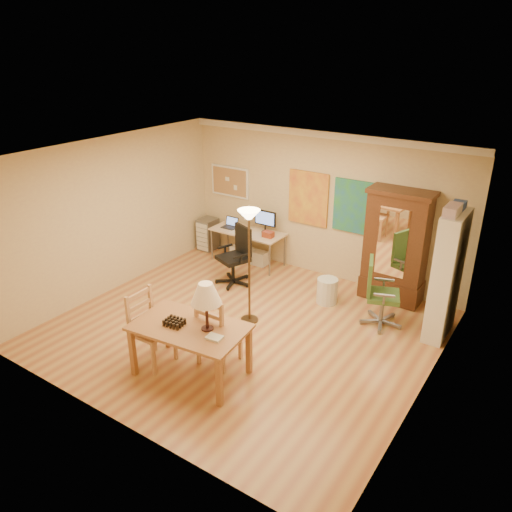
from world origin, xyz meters
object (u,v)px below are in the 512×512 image
Objects in this scene: office_chair_green at (379,307)px; armoire at (395,254)px; bookshelf at (446,277)px; office_chair_black at (235,269)px; dining_table at (195,318)px; computer_desk at (250,243)px.

armoire reaches higher than office_chair_green.
office_chair_green is 1.12m from bookshelf.
bookshelf is at bearing 5.00° from office_chair_black.
office_chair_black is 0.99× the size of office_chair_green.
dining_table is at bearing -111.50° from armoire.
office_chair_green is 1.08m from armoire.
dining_table is 1.44× the size of office_chair_green.
bookshelf is (3.60, 0.32, 0.68)m from office_chair_black.
office_chair_green is at bearing -81.50° from armoire.
office_chair_black is at bearing -71.97° from computer_desk.
bookshelf is (1.00, -0.69, 0.12)m from armoire.
computer_desk is at bearing -178.32° from armoire.
office_chair_black is 0.56× the size of bookshelf.
armoire reaches higher than bookshelf.
computer_desk is 0.98m from office_chair_black.
computer_desk is at bearing 113.81° from dining_table.
dining_table is at bearing -66.19° from computer_desk.
computer_desk is 1.36× the size of office_chair_green.
armoire reaches higher than computer_desk.
armoire reaches higher than office_chair_black.
dining_table is 1.06× the size of computer_desk.
dining_table is 0.80× the size of armoire.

